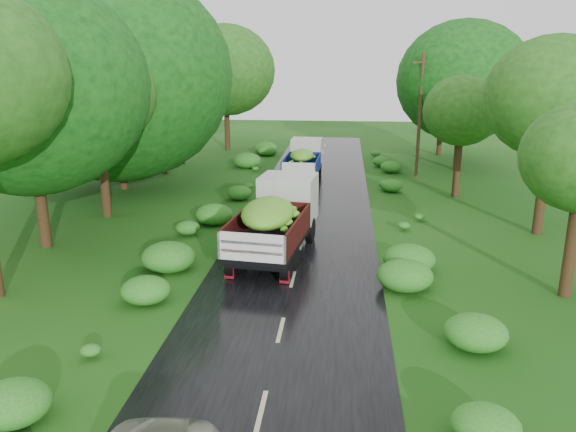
# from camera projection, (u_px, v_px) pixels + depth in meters

# --- Properties ---
(ground) EXTENTS (120.00, 120.00, 0.00)m
(ground) POSITION_uv_depth(u_px,v_px,m) (261.00, 411.00, 12.98)
(ground) COLOR #11450E
(ground) RESTS_ON ground
(road) EXTENTS (6.50, 80.00, 0.02)m
(road) POSITION_uv_depth(u_px,v_px,m) (284.00, 315.00, 17.76)
(road) COLOR black
(road) RESTS_ON ground
(road_lines) EXTENTS (0.12, 69.60, 0.00)m
(road_lines) POSITION_uv_depth(u_px,v_px,m) (287.00, 302.00, 18.71)
(road_lines) COLOR #BFB78C
(road_lines) RESTS_ON road
(truck_near) EXTENTS (3.22, 7.09, 2.88)m
(truck_near) POSITION_uv_depth(u_px,v_px,m) (277.00, 216.00, 22.88)
(truck_near) COLOR black
(truck_near) RESTS_ON ground
(truck_far) EXTENTS (2.28, 5.97, 2.48)m
(truck_far) POSITION_uv_depth(u_px,v_px,m) (304.00, 159.00, 36.64)
(truck_far) COLOR black
(truck_far) RESTS_ON ground
(utility_pole) EXTENTS (1.38, 0.53, 8.10)m
(utility_pole) POSITION_uv_depth(u_px,v_px,m) (420.00, 115.00, 36.58)
(utility_pole) COLOR #382616
(utility_pole) RESTS_ON ground
(trees_left) EXTENTS (7.99, 35.04, 9.32)m
(trees_left) POSITION_uv_depth(u_px,v_px,m) (133.00, 77.00, 32.49)
(trees_left) COLOR black
(trees_left) RESTS_ON ground
(trees_right) EXTENTS (5.65, 31.47, 8.16)m
(trees_right) POSITION_uv_depth(u_px,v_px,m) (477.00, 95.00, 34.00)
(trees_right) COLOR black
(trees_right) RESTS_ON ground
(shrubs) EXTENTS (11.90, 44.00, 0.70)m
(shrubs) POSITION_uv_depth(u_px,v_px,m) (305.00, 223.00, 26.27)
(shrubs) COLOR #196C1D
(shrubs) RESTS_ON ground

